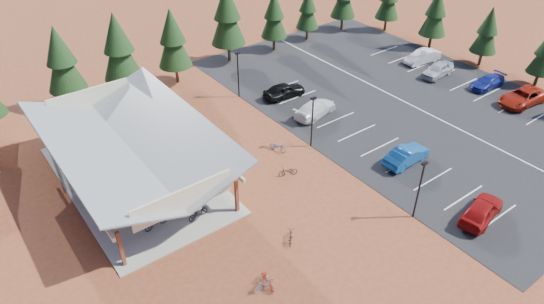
% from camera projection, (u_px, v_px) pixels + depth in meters
% --- Properties ---
extents(ground, '(140.00, 140.00, 0.00)m').
position_uv_depth(ground, '(281.00, 176.00, 41.17)').
color(ground, brown).
rests_on(ground, ground).
extents(asphalt_lot, '(27.00, 44.00, 0.04)m').
position_uv_depth(asphalt_lot, '(400.00, 99.00, 52.21)').
color(asphalt_lot, black).
rests_on(asphalt_lot, ground).
extents(concrete_pad, '(10.60, 18.60, 0.10)m').
position_uv_depth(concrete_pad, '(137.00, 179.00, 40.82)').
color(concrete_pad, gray).
rests_on(concrete_pad, ground).
extents(bike_pavilion, '(11.65, 19.40, 4.97)m').
position_uv_depth(bike_pavilion, '(129.00, 142.00, 38.66)').
color(bike_pavilion, brown).
rests_on(bike_pavilion, concrete_pad).
extents(lamp_post_0, '(0.50, 0.25, 5.14)m').
position_uv_depth(lamp_post_0, '(420.00, 186.00, 35.36)').
color(lamp_post_0, black).
rests_on(lamp_post_0, ground).
extents(lamp_post_1, '(0.50, 0.25, 5.14)m').
position_uv_depth(lamp_post_1, '(312.00, 118.00, 43.23)').
color(lamp_post_1, black).
rests_on(lamp_post_1, ground).
extents(lamp_post_2, '(0.50, 0.25, 5.14)m').
position_uv_depth(lamp_post_2, '(238.00, 72.00, 51.10)').
color(lamp_post_2, black).
rests_on(lamp_post_2, ground).
extents(trash_bin_0, '(0.60, 0.60, 0.90)m').
position_uv_depth(trash_bin_0, '(215.00, 164.00, 41.81)').
color(trash_bin_0, '#453018').
rests_on(trash_bin_0, ground).
extents(trash_bin_1, '(0.60, 0.60, 0.90)m').
position_uv_depth(trash_bin_1, '(210.00, 156.00, 42.83)').
color(trash_bin_1, '#453018').
rests_on(trash_bin_1, ground).
extents(pine_2, '(3.81, 3.81, 8.88)m').
position_uv_depth(pine_2, '(61.00, 59.00, 47.82)').
color(pine_2, '#382314').
rests_on(pine_2, ground).
extents(pine_3, '(4.03, 4.03, 9.39)m').
position_uv_depth(pine_3, '(118.00, 47.00, 49.55)').
color(pine_3, '#382314').
rests_on(pine_3, ground).
extents(pine_4, '(3.71, 3.71, 8.64)m').
position_uv_depth(pine_4, '(173.00, 38.00, 52.60)').
color(pine_4, '#382314').
rests_on(pine_4, ground).
extents(pine_5, '(4.16, 4.16, 9.70)m').
position_uv_depth(pine_5, '(227.00, 14.00, 56.98)').
color(pine_5, '#382314').
rests_on(pine_5, ground).
extents(pine_6, '(3.33, 3.33, 7.76)m').
position_uv_depth(pine_6, '(274.00, 14.00, 60.49)').
color(pine_6, '#382314').
rests_on(pine_6, ground).
extents(pine_7, '(3.03, 3.03, 7.06)m').
position_uv_depth(pine_7, '(308.00, 8.00, 63.72)').
color(pine_7, '#382314').
rests_on(pine_7, ground).
extents(pine_11, '(3.10, 3.10, 7.22)m').
position_uv_depth(pine_11, '(488.00, 30.00, 56.98)').
color(pine_11, '#382314').
rests_on(pine_11, ground).
extents(pine_12, '(3.40, 3.40, 7.92)m').
position_uv_depth(pine_12, '(436.00, 12.00, 60.93)').
color(pine_12, '#382314').
rests_on(pine_12, ground).
extents(bike_0, '(1.97, 0.88, 1.00)m').
position_uv_depth(bike_0, '(156.00, 222.00, 35.70)').
color(bike_0, black).
rests_on(bike_0, concrete_pad).
extents(bike_1, '(1.63, 0.71, 0.95)m').
position_uv_depth(bike_1, '(132.00, 201.00, 37.68)').
color(bike_1, '#999BA1').
rests_on(bike_1, concrete_pad).
extents(bike_2, '(1.86, 0.92, 0.94)m').
position_uv_depth(bike_2, '(106.00, 176.00, 40.28)').
color(bike_2, navy).
rests_on(bike_2, concrete_pad).
extents(bike_3, '(1.73, 0.84, 1.00)m').
position_uv_depth(bike_3, '(95.00, 148.00, 43.60)').
color(bike_3, '#9F2414').
rests_on(bike_3, concrete_pad).
extents(bike_4, '(1.81, 0.83, 0.92)m').
position_uv_depth(bike_4, '(198.00, 213.00, 36.58)').
color(bike_4, black).
rests_on(bike_4, concrete_pad).
extents(bike_5, '(1.60, 0.49, 0.96)m').
position_uv_depth(bike_5, '(184.00, 169.00, 41.07)').
color(bike_5, gray).
rests_on(bike_5, concrete_pad).
extents(bike_6, '(1.86, 1.14, 0.92)m').
position_uv_depth(bike_6, '(152.00, 152.00, 43.21)').
color(bike_6, '#18269B').
rests_on(bike_6, concrete_pad).
extents(bike_7, '(1.90, 0.79, 1.11)m').
position_uv_depth(bike_7, '(117.00, 139.00, 44.71)').
color(bike_7, maroon).
rests_on(bike_7, concrete_pad).
extents(bike_11, '(0.67, 1.70, 1.00)m').
position_uv_depth(bike_11, '(268.00, 281.00, 31.35)').
color(bike_11, maroon).
rests_on(bike_11, ground).
extents(bike_12, '(1.45, 1.56, 0.83)m').
position_uv_depth(bike_12, '(290.00, 237.00, 34.72)').
color(bike_12, black).
rests_on(bike_12, ground).
extents(bike_13, '(1.65, 0.54, 0.98)m').
position_uv_depth(bike_13, '(264.00, 284.00, 31.14)').
color(bike_13, gray).
rests_on(bike_13, ground).
extents(bike_14, '(1.18, 1.79, 0.89)m').
position_uv_depth(bike_14, '(278.00, 146.00, 44.08)').
color(bike_14, navy).
rests_on(bike_14, ground).
extents(bike_15, '(1.44, 1.64, 1.03)m').
position_uv_depth(bike_15, '(226.00, 156.00, 42.68)').
color(bike_15, maroon).
rests_on(bike_15, ground).
extents(bike_16, '(1.76, 1.13, 0.87)m').
position_uv_depth(bike_16, '(288.00, 171.00, 41.03)').
color(bike_16, black).
rests_on(bike_16, ground).
extents(car_0, '(5.12, 2.85, 1.65)m').
position_uv_depth(car_0, '(482.00, 210.00, 36.37)').
color(car_0, maroon).
rests_on(car_0, asphalt_lot).
extents(car_1, '(4.80, 1.87, 1.56)m').
position_uv_depth(car_1, '(407.00, 155.00, 42.31)').
color(car_1, '#134B91').
rests_on(car_1, asphalt_lot).
extents(car_3, '(5.50, 3.08, 1.51)m').
position_uv_depth(car_3, '(315.00, 109.00, 49.04)').
color(car_3, white).
rests_on(car_3, asphalt_lot).
extents(car_4, '(4.81, 2.26, 1.59)m').
position_uv_depth(car_4, '(284.00, 90.00, 52.20)').
color(car_4, black).
rests_on(car_4, asphalt_lot).
extents(car_6, '(5.96, 3.07, 1.61)m').
position_uv_depth(car_6, '(523.00, 97.00, 50.95)').
color(car_6, maroon).
rests_on(car_6, asphalt_lot).
extents(car_7, '(4.71, 2.06, 1.35)m').
position_uv_depth(car_7, '(487.00, 82.00, 54.07)').
color(car_7, navy).
rests_on(car_7, asphalt_lot).
extents(car_8, '(4.81, 2.28, 1.59)m').
position_uv_depth(car_8, '(438.00, 70.00, 56.42)').
color(car_8, '#B3B5BC').
rests_on(car_8, asphalt_lot).
extents(car_9, '(4.95, 2.14, 1.58)m').
position_uv_depth(car_9, '(422.00, 57.00, 59.45)').
color(car_9, silver).
rests_on(car_9, asphalt_lot).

